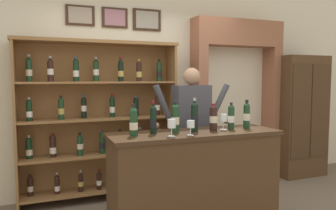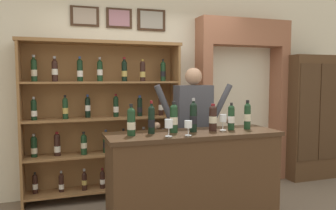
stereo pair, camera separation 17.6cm
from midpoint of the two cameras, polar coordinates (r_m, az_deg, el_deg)
back_wall at (r=4.67m, az=-2.71°, el=6.95°), size 12.00×0.19×3.48m
wine_shelf at (r=4.30m, az=-10.13°, el=-1.81°), size 2.02×0.37×2.02m
archway_doorway at (r=5.13m, az=13.29°, el=3.01°), size 1.44×0.45×2.42m
side_cabinet at (r=5.60m, az=24.16°, el=-1.90°), size 0.79×0.43×1.91m
tasting_counter at (r=3.34m, az=5.99°, el=-13.53°), size 1.70×0.54×1.04m
shopkeeper at (r=3.85m, az=5.72°, el=-3.05°), size 1.00×0.22×1.68m
tasting_bottle_super_tuscan at (r=3.00m, az=-4.75°, el=-2.85°), size 0.08×0.08×0.29m
tasting_bottle_grappa at (r=3.10m, az=-1.28°, el=-2.49°), size 0.07×0.07×0.31m
tasting_bottle_riserva at (r=3.16m, az=2.61°, el=-2.22°), size 0.08×0.08×0.30m
tasting_bottle_brunello at (r=3.21m, az=6.01°, el=-2.03°), size 0.07×0.07×0.33m
tasting_bottle_rosso at (r=3.29m, az=9.35°, el=-2.13°), size 0.08×0.08×0.27m
tasting_bottle_prosecco at (r=3.40m, az=12.41°, el=-2.05°), size 0.07×0.07×0.28m
tasting_bottle_bianco at (r=3.49m, az=15.02°, el=-1.74°), size 0.07×0.07×0.30m
wine_glass_center at (r=3.00m, az=5.23°, el=-3.52°), size 0.07×0.07×0.14m
wine_glass_right at (r=2.94m, az=1.84°, el=-3.45°), size 0.07×0.07×0.16m
wine_glass_spare at (r=3.34m, az=11.03°, el=-2.38°), size 0.07×0.07×0.16m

